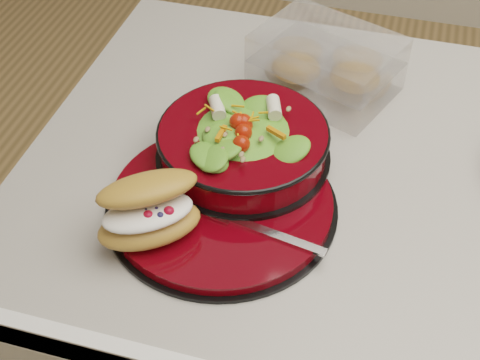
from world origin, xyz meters
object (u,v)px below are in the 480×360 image
(island_counter, at_px, (405,358))
(dinner_plate, at_px, (222,204))
(salad_bowl, at_px, (243,137))
(pastry_box, at_px, (326,65))
(fork, at_px, (258,229))
(croissant, at_px, (150,210))

(island_counter, height_order, dinner_plate, dinner_plate)
(salad_bowl, relative_size, pastry_box, 0.98)
(dinner_plate, distance_m, fork, 0.07)
(dinner_plate, xyz_separation_m, fork, (0.06, -0.04, 0.01))
(dinner_plate, bearing_deg, fork, -33.65)
(pastry_box, bearing_deg, island_counter, -16.87)
(croissant, distance_m, fork, 0.14)
(dinner_plate, distance_m, salad_bowl, 0.10)
(croissant, xyz_separation_m, pastry_box, (0.15, 0.38, -0.01))
(fork, bearing_deg, croissant, 116.75)
(island_counter, relative_size, pastry_box, 4.93)
(salad_bowl, bearing_deg, dinner_plate, -93.54)
(island_counter, relative_size, fork, 7.31)
(island_counter, bearing_deg, pastry_box, 141.60)
(island_counter, xyz_separation_m, croissant, (-0.38, -0.20, 0.50))
(pastry_box, bearing_deg, croissant, -89.80)
(dinner_plate, height_order, pastry_box, pastry_box)
(fork, height_order, pastry_box, pastry_box)
(island_counter, distance_m, dinner_plate, 0.56)
(pastry_box, bearing_deg, fork, -72.03)
(salad_bowl, xyz_separation_m, pastry_box, (0.08, 0.22, -0.01))
(salad_bowl, relative_size, croissant, 1.66)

